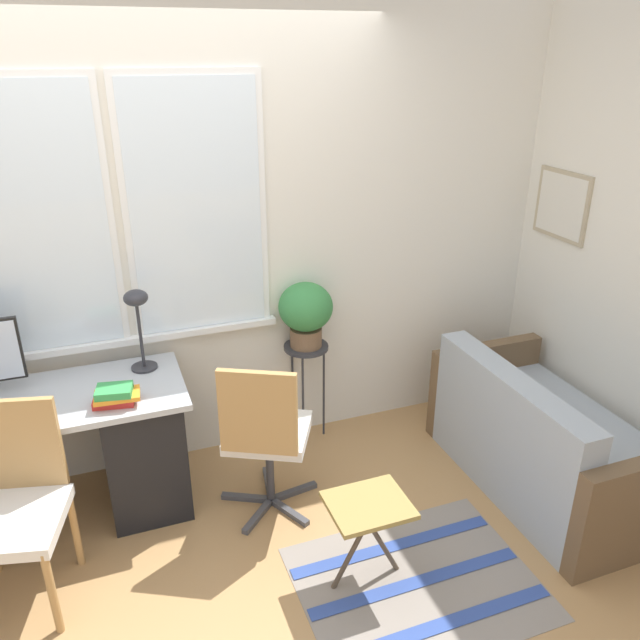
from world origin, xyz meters
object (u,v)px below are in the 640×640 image
(book_stack, at_px, (115,396))
(office_chair_swivel, at_px, (265,434))
(mouse, at_px, (26,416))
(desk_chair_wooden, at_px, (12,503))
(desk_lamp, at_px, (137,311))
(potted_plant, at_px, (306,311))
(couch_loveseat, at_px, (543,444))
(plant_stand, at_px, (306,357))
(folding_stool, at_px, (368,512))

(book_stack, relative_size, office_chair_swivel, 0.25)
(mouse, bearing_deg, desk_chair_wooden, -106.52)
(desk_lamp, bearing_deg, mouse, -150.14)
(mouse, height_order, potted_plant, potted_plant)
(couch_loveseat, xyz_separation_m, plant_stand, (-1.10, 0.90, 0.32))
(potted_plant, relative_size, folding_stool, 0.88)
(book_stack, distance_m, folding_stool, 1.33)
(mouse, distance_m, couch_loveseat, 2.72)
(desk_lamp, relative_size, plant_stand, 0.68)
(desk_lamp, xyz_separation_m, folding_stool, (0.83, -1.12, -0.67))
(plant_stand, relative_size, potted_plant, 1.66)
(desk_chair_wooden, bearing_deg, potted_plant, 37.48)
(book_stack, relative_size, desk_chair_wooden, 0.25)
(couch_loveseat, relative_size, plant_stand, 2.09)
(mouse, distance_m, book_stack, 0.40)
(book_stack, bearing_deg, couch_loveseat, -12.05)
(desk_chair_wooden, height_order, office_chair_swivel, office_chair_swivel)
(potted_plant, bearing_deg, office_chair_swivel, -126.12)
(book_stack, xyz_separation_m, office_chair_swivel, (0.70, -0.17, -0.28))
(desk_chair_wooden, bearing_deg, couch_loveseat, 9.81)
(desk_lamp, height_order, couch_loveseat, desk_lamp)
(mouse, height_order, desk_chair_wooden, desk_chair_wooden)
(potted_plant, distance_m, folding_stool, 1.31)
(book_stack, bearing_deg, mouse, 178.59)
(couch_loveseat, distance_m, folding_stool, 1.28)
(desk_lamp, xyz_separation_m, couch_loveseat, (2.06, -0.81, -0.80))
(book_stack, xyz_separation_m, desk_chair_wooden, (-0.49, -0.28, -0.29))
(desk_lamp, distance_m, potted_plant, 0.98)
(book_stack, height_order, folding_stool, book_stack)
(potted_plant, bearing_deg, mouse, -164.88)
(office_chair_swivel, xyz_separation_m, plant_stand, (0.43, 0.59, 0.09))
(desk_chair_wooden, height_order, potted_plant, potted_plant)
(office_chair_swivel, distance_m, potted_plant, 0.83)
(desk_chair_wooden, bearing_deg, mouse, 87.40)
(desk_chair_wooden, xyz_separation_m, couch_loveseat, (2.72, -0.20, -0.23))
(plant_stand, bearing_deg, desk_chair_wooden, -156.44)
(mouse, bearing_deg, book_stack, -1.41)
(mouse, height_order, book_stack, book_stack)
(book_stack, bearing_deg, plant_stand, 20.56)
(office_chair_swivel, bearing_deg, folding_stool, 143.72)
(potted_plant, xyz_separation_m, folding_stool, (-0.13, -1.21, -0.49))
(folding_stool, bearing_deg, desk_chair_wooden, 161.38)
(mouse, bearing_deg, office_chair_swivel, -9.05)
(office_chair_swivel, bearing_deg, potted_plant, -98.49)
(plant_stand, bearing_deg, desk_lamp, -174.90)
(couch_loveseat, bearing_deg, book_stack, 77.95)
(potted_plant, bearing_deg, desk_chair_wooden, -156.44)
(mouse, height_order, office_chair_swivel, office_chair_swivel)
(desk_chair_wooden, bearing_deg, plant_stand, 37.48)
(desk_chair_wooden, relative_size, office_chair_swivel, 0.99)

